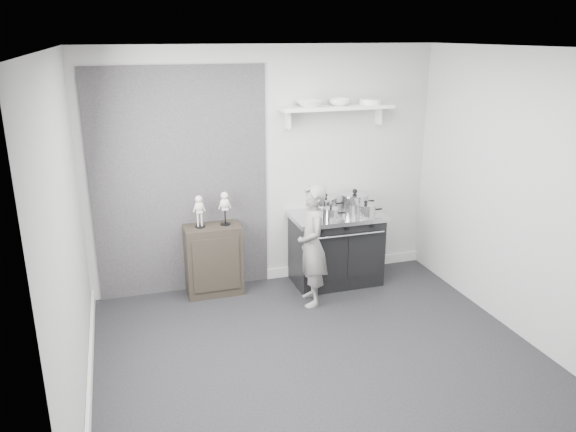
% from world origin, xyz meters
% --- Properties ---
extents(ground, '(4.00, 4.00, 0.00)m').
position_xyz_m(ground, '(0.00, 0.00, 0.00)').
color(ground, black).
rests_on(ground, ground).
extents(room_shell, '(4.02, 3.62, 2.71)m').
position_xyz_m(room_shell, '(-0.09, 0.15, 1.64)').
color(room_shell, '#B0B0AD').
rests_on(room_shell, ground).
extents(wall_shelf, '(1.30, 0.26, 0.24)m').
position_xyz_m(wall_shelf, '(0.80, 1.68, 2.01)').
color(wall_shelf, silver).
rests_on(wall_shelf, room_shell).
extents(stove, '(1.04, 0.65, 0.84)m').
position_xyz_m(stove, '(0.75, 1.48, 0.42)').
color(stove, black).
rests_on(stove, ground).
extents(side_cabinet, '(0.61, 0.36, 0.80)m').
position_xyz_m(side_cabinet, '(-0.67, 1.61, 0.40)').
color(side_cabinet, black).
rests_on(side_cabinet, ground).
extents(child, '(0.38, 0.52, 1.33)m').
position_xyz_m(child, '(0.30, 1.04, 0.66)').
color(child, slate).
rests_on(child, ground).
extents(pot_front_left, '(0.29, 0.20, 0.17)m').
position_xyz_m(pot_front_left, '(0.47, 1.41, 0.90)').
color(pot_front_left, silver).
rests_on(pot_front_left, stove).
extents(pot_back_left, '(0.35, 0.27, 0.21)m').
position_xyz_m(pot_back_left, '(0.67, 1.63, 0.92)').
color(pot_back_left, silver).
rests_on(pot_back_left, stove).
extents(pot_back_right, '(0.41, 0.33, 0.25)m').
position_xyz_m(pot_back_right, '(1.01, 1.57, 0.94)').
color(pot_back_right, silver).
rests_on(pot_back_right, stove).
extents(pot_front_right, '(0.32, 0.23, 0.18)m').
position_xyz_m(pot_front_right, '(1.04, 1.32, 0.91)').
color(pot_front_right, silver).
rests_on(pot_front_right, stove).
extents(pot_front_center, '(0.26, 0.17, 0.15)m').
position_xyz_m(pot_front_center, '(0.63, 1.35, 0.90)').
color(pot_front_center, silver).
rests_on(pot_front_center, stove).
extents(skeleton_full, '(0.12, 0.07, 0.41)m').
position_xyz_m(skeleton_full, '(-0.80, 1.61, 1.00)').
color(skeleton_full, beige).
rests_on(skeleton_full, side_cabinet).
extents(skeleton_torso, '(0.12, 0.08, 0.43)m').
position_xyz_m(skeleton_torso, '(-0.52, 1.61, 1.01)').
color(skeleton_torso, beige).
rests_on(skeleton_torso, side_cabinet).
extents(bowl_large, '(0.28, 0.28, 0.07)m').
position_xyz_m(bowl_large, '(0.47, 1.67, 2.07)').
color(bowl_large, white).
rests_on(bowl_large, wall_shelf).
extents(bowl_small, '(0.24, 0.24, 0.07)m').
position_xyz_m(bowl_small, '(0.83, 1.67, 2.08)').
color(bowl_small, white).
rests_on(bowl_small, wall_shelf).
extents(plate_stack, '(0.25, 0.25, 0.06)m').
position_xyz_m(plate_stack, '(1.20, 1.67, 2.07)').
color(plate_stack, white).
rests_on(plate_stack, wall_shelf).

